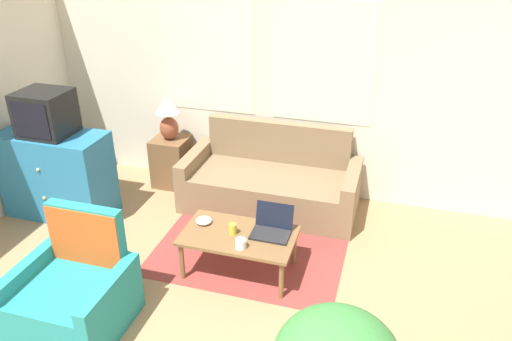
% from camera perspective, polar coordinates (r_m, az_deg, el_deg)
% --- Properties ---
extents(wall_back, '(6.24, 0.06, 2.60)m').
position_cam_1_polar(wall_back, '(5.61, 1.74, 10.21)').
color(wall_back, silver).
rests_on(wall_back, ground_plane).
extents(rug, '(1.82, 1.88, 0.01)m').
position_cam_1_polar(rug, '(5.16, 0.18, -7.43)').
color(rug, brown).
rests_on(rug, ground_plane).
extents(couch, '(1.92, 0.86, 0.89)m').
position_cam_1_polar(couch, '(5.59, 1.78, -1.47)').
color(couch, '#846B4C').
rests_on(couch, ground_plane).
extents(armchair, '(0.84, 0.76, 0.92)m').
position_cam_1_polar(armchair, '(4.29, -19.98, -13.17)').
color(armchair, teal).
rests_on(armchair, ground_plane).
extents(tv_dresser, '(1.12, 0.55, 0.94)m').
position_cam_1_polar(tv_dresser, '(5.73, -21.69, -0.44)').
color(tv_dresser, teal).
rests_on(tv_dresser, ground_plane).
extents(television, '(0.49, 0.45, 0.46)m').
position_cam_1_polar(television, '(5.47, -22.93, 6.06)').
color(television, black).
rests_on(television, tv_dresser).
extents(side_table, '(0.41, 0.41, 0.60)m').
position_cam_1_polar(side_table, '(6.09, -9.58, 1.03)').
color(side_table, brown).
rests_on(side_table, ground_plane).
extents(table_lamp, '(0.28, 0.28, 0.52)m').
position_cam_1_polar(table_lamp, '(5.86, -10.01, 6.19)').
color(table_lamp, brown).
rests_on(table_lamp, side_table).
extents(coffee_table, '(1.01, 0.59, 0.40)m').
position_cam_1_polar(coffee_table, '(4.50, -1.97, -7.74)').
color(coffee_table, brown).
rests_on(coffee_table, ground_plane).
extents(laptop, '(0.34, 0.29, 0.24)m').
position_cam_1_polar(laptop, '(4.46, 1.84, -6.50)').
color(laptop, black).
rests_on(laptop, coffee_table).
extents(cup_navy, '(0.07, 0.07, 0.10)m').
position_cam_1_polar(cup_navy, '(4.45, -2.67, -6.68)').
color(cup_navy, gold).
rests_on(cup_navy, coffee_table).
extents(cup_yellow, '(0.09, 0.09, 0.08)m').
position_cam_1_polar(cup_yellow, '(4.28, -1.75, -8.35)').
color(cup_yellow, white).
rests_on(cup_yellow, coffee_table).
extents(snack_bowl, '(0.15, 0.15, 0.06)m').
position_cam_1_polar(snack_bowl, '(4.63, -5.98, -5.70)').
color(snack_bowl, white).
rests_on(snack_bowl, coffee_table).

